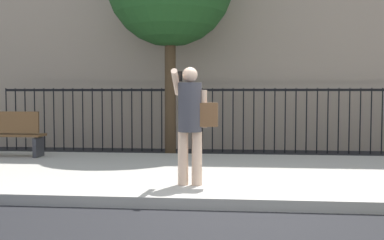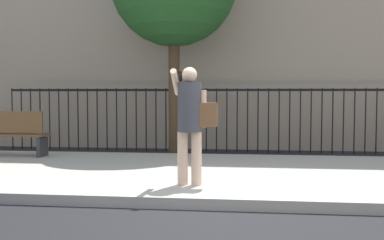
{
  "view_description": "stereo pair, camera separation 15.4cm",
  "coord_description": "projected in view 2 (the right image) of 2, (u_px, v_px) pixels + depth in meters",
  "views": [
    {
      "loc": [
        0.01,
        -5.89,
        1.48
      ],
      "look_at": [
        -0.68,
        1.17,
        1.07
      ],
      "focal_mm": 44.45,
      "sensor_mm": 36.0,
      "label": 1
    },
    {
      "loc": [
        0.16,
        -5.87,
        1.48
      ],
      "look_at": [
        -0.68,
        1.17,
        1.07
      ],
      "focal_mm": 44.45,
      "sensor_mm": 36.0,
      "label": 2
    }
  ],
  "objects": [
    {
      "name": "ground_plane",
      "position": [
        235.0,
        211.0,
        5.92
      ],
      "size": [
        60.0,
        60.0,
        0.0
      ],
      "primitive_type": "plane",
      "color": "black"
    },
    {
      "name": "iron_fence",
      "position": [
        242.0,
        111.0,
        11.71
      ],
      "size": [
        12.03,
        0.04,
        1.6
      ],
      "color": "black",
      "rests_on": "ground"
    },
    {
      "name": "sidewalk",
      "position": [
        239.0,
        175.0,
        8.1
      ],
      "size": [
        28.0,
        4.4,
        0.15
      ],
      "primitive_type": "cube",
      "color": "#B2ADA3",
      "rests_on": "ground"
    },
    {
      "name": "street_bench",
      "position": [
        9.0,
        132.0,
        9.93
      ],
      "size": [
        1.6,
        0.45,
        0.95
      ],
      "color": "brown",
      "rests_on": "sidewalk"
    },
    {
      "name": "pedestrian_on_phone",
      "position": [
        191.0,
        117.0,
        6.8
      ],
      "size": [
        0.65,
        0.49,
        1.7
      ],
      "color": "beige",
      "rests_on": "sidewalk"
    }
  ]
}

